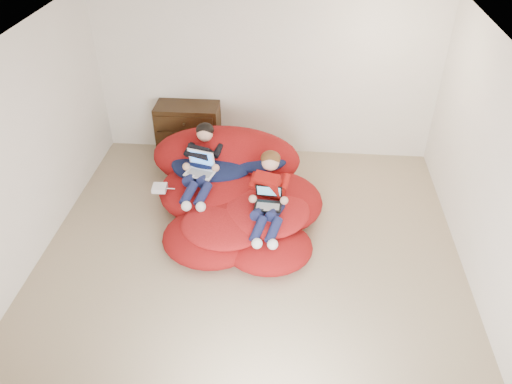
{
  "coord_description": "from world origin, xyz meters",
  "views": [
    {
      "loc": [
        0.45,
        -4.38,
        4.12
      ],
      "look_at": [
        0.04,
        0.35,
        0.7
      ],
      "focal_mm": 35.0,
      "sensor_mm": 36.0,
      "label": 1
    }
  ],
  "objects_px": {
    "younger_boy": "(269,192)",
    "laptop_black": "(268,199)",
    "dresser": "(189,131)",
    "laptop_white": "(201,166)",
    "beanbag_pile": "(234,191)",
    "older_boy": "(202,160)"
  },
  "relations": [
    {
      "from": "older_boy",
      "to": "younger_boy",
      "type": "distance_m",
      "value": 1.09
    },
    {
      "from": "beanbag_pile",
      "to": "laptop_black",
      "type": "bearing_deg",
      "value": -47.22
    },
    {
      "from": "younger_boy",
      "to": "laptop_black",
      "type": "distance_m",
      "value": 0.09
    },
    {
      "from": "dresser",
      "to": "laptop_black",
      "type": "xyz_separation_m",
      "value": [
        1.34,
        -1.85,
        0.14
      ]
    },
    {
      "from": "laptop_white",
      "to": "laptop_black",
      "type": "distance_m",
      "value": 1.07
    },
    {
      "from": "older_boy",
      "to": "younger_boy",
      "type": "height_order",
      "value": "younger_boy"
    },
    {
      "from": "beanbag_pile",
      "to": "dresser",
      "type": "bearing_deg",
      "value": 122.98
    },
    {
      "from": "dresser",
      "to": "beanbag_pile",
      "type": "height_order",
      "value": "beanbag_pile"
    },
    {
      "from": "dresser",
      "to": "older_boy",
      "type": "xyz_separation_m",
      "value": [
        0.43,
        -1.19,
        0.24
      ]
    },
    {
      "from": "beanbag_pile",
      "to": "younger_boy",
      "type": "bearing_deg",
      "value": -44.19
    },
    {
      "from": "dresser",
      "to": "beanbag_pile",
      "type": "bearing_deg",
      "value": -57.02
    },
    {
      "from": "younger_boy",
      "to": "beanbag_pile",
      "type": "bearing_deg",
      "value": 135.81
    },
    {
      "from": "dresser",
      "to": "older_boy",
      "type": "height_order",
      "value": "older_boy"
    },
    {
      "from": "dresser",
      "to": "beanbag_pile",
      "type": "relative_size",
      "value": 0.39
    },
    {
      "from": "older_boy",
      "to": "younger_boy",
      "type": "bearing_deg",
      "value": -33.32
    },
    {
      "from": "dresser",
      "to": "laptop_white",
      "type": "relative_size",
      "value": 2.25
    },
    {
      "from": "older_boy",
      "to": "dresser",
      "type": "bearing_deg",
      "value": 109.87
    },
    {
      "from": "laptop_black",
      "to": "beanbag_pile",
      "type": "bearing_deg",
      "value": 132.78
    },
    {
      "from": "laptop_white",
      "to": "laptop_black",
      "type": "bearing_deg",
      "value": -30.89
    },
    {
      "from": "dresser",
      "to": "younger_boy",
      "type": "xyz_separation_m",
      "value": [
        1.34,
        -1.79,
        0.22
      ]
    },
    {
      "from": "dresser",
      "to": "laptop_white",
      "type": "height_order",
      "value": "dresser"
    },
    {
      "from": "younger_boy",
      "to": "laptop_white",
      "type": "relative_size",
      "value": 2.53
    }
  ]
}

